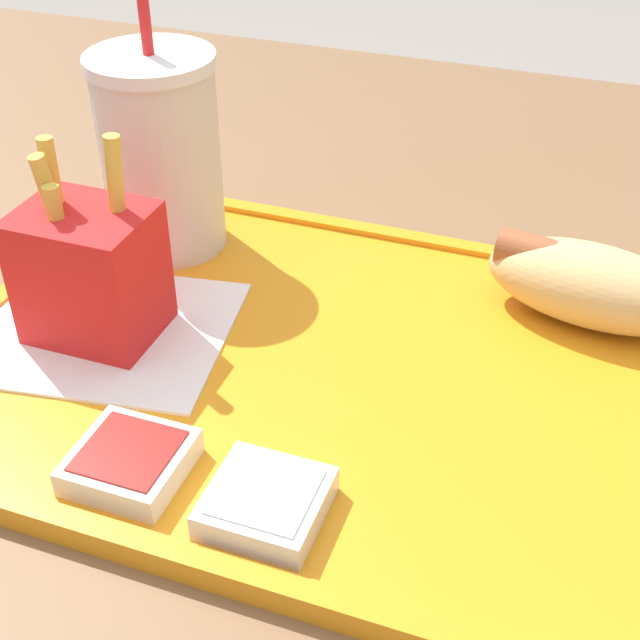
{
  "coord_description": "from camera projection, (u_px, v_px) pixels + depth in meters",
  "views": [
    {
      "loc": [
        0.13,
        -0.33,
        1.03
      ],
      "look_at": [
        -0.0,
        0.04,
        0.75
      ],
      "focal_mm": 50.0,
      "sensor_mm": 36.0,
      "label": 1
    }
  ],
  "objects": [
    {
      "name": "hot_dog_far",
      "position": [
        592.0,
        283.0,
        0.52
      ],
      "size": [
        0.13,
        0.07,
        0.05
      ],
      "color": "#DBB270",
      "rests_on": "food_tray"
    },
    {
      "name": "fries_carton",
      "position": [
        90.0,
        271.0,
        0.5
      ],
      "size": [
        0.07,
        0.06,
        0.12
      ],
      "color": "red",
      "rests_on": "food_tray"
    },
    {
      "name": "food_tray",
      "position": [
        320.0,
        370.0,
        0.5
      ],
      "size": [
        0.43,
        0.31,
        0.01
      ],
      "color": "orange",
      "rests_on": "dining_table"
    },
    {
      "name": "paper_napkin",
      "position": [
        103.0,
        330.0,
        0.53
      ],
      "size": [
        0.16,
        0.15,
        0.0
      ],
      "color": "white",
      "rests_on": "food_tray"
    },
    {
      "name": "soda_cup",
      "position": [
        160.0,
        153.0,
        0.57
      ],
      "size": [
        0.08,
        0.08,
        0.17
      ],
      "color": "silver",
      "rests_on": "food_tray"
    },
    {
      "name": "sauce_cup_mayo",
      "position": [
        266.0,
        502.0,
        0.41
      ],
      "size": [
        0.05,
        0.05,
        0.02
      ],
      "color": "silver",
      "rests_on": "food_tray"
    },
    {
      "name": "sauce_cup_ketchup",
      "position": [
        130.0,
        461.0,
        0.43
      ],
      "size": [
        0.05,
        0.05,
        0.02
      ],
      "color": "silver",
      "rests_on": "food_tray"
    }
  ]
}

